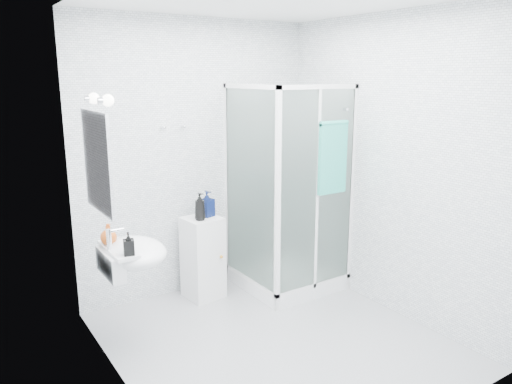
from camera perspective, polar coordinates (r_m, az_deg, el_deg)
room at (r=3.72m, az=2.31°, el=1.12°), size 2.40×2.60×2.60m
shower_enclosure at (r=4.93m, az=3.39°, el=-6.14°), size 0.90×0.95×2.00m
wall_basin at (r=3.81m, az=-14.09°, el=-6.86°), size 0.46×0.56×0.35m
mirror at (r=3.58m, az=-17.73°, el=3.29°), size 0.02×0.60×0.70m
vanity_lights at (r=3.55m, az=-17.43°, el=10.07°), size 0.10×0.40×0.08m
wall_hooks at (r=4.63m, az=-9.37°, el=7.36°), size 0.23×0.06×0.03m
storage_cabinet at (r=4.79m, az=-6.07°, el=-7.46°), size 0.35×0.36×0.78m
hand_towel at (r=4.53m, az=8.77°, el=4.10°), size 0.31×0.05×0.66m
shampoo_bottle_a at (r=4.57m, az=-6.44°, el=-1.67°), size 0.13×0.13×0.25m
shampoo_bottle_b at (r=4.69m, az=-5.63°, el=-1.34°), size 0.14×0.14×0.24m
soap_dispenser_orange at (r=3.83m, az=-16.52°, el=-4.63°), size 0.16×0.16×0.15m
soap_dispenser_black at (r=3.57m, az=-14.35°, el=-5.75°), size 0.09×0.09×0.16m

